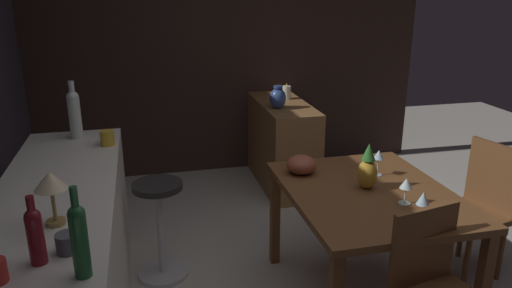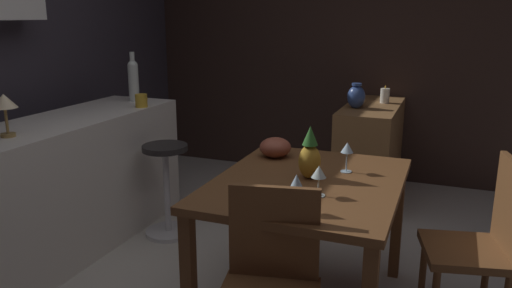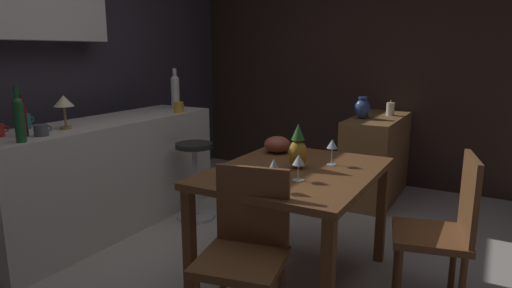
% 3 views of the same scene
% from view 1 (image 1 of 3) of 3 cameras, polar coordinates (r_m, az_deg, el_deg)
% --- Properties ---
extents(wall_side_right, '(0.10, 4.40, 2.60)m').
position_cam_1_polar(wall_side_right, '(4.94, -5.39, 11.48)').
color(wall_side_right, '#33231E').
rests_on(wall_side_right, ground_plane).
extents(dining_table, '(1.17, 0.93, 0.74)m').
position_cam_1_polar(dining_table, '(2.95, 13.01, -6.91)').
color(dining_table, brown).
rests_on(dining_table, ground_plane).
extents(kitchen_counter, '(2.10, 0.60, 0.90)m').
position_cam_1_polar(kitchen_counter, '(2.85, -21.54, -13.34)').
color(kitchen_counter, silver).
rests_on(kitchen_counter, ground_plane).
extents(sideboard_cabinet, '(1.10, 0.44, 0.82)m').
position_cam_1_polar(sideboard_cabinet, '(4.69, 3.06, 0.02)').
color(sideboard_cabinet, olive).
rests_on(sideboard_cabinet, ground_plane).
extents(chair_by_doorway, '(0.48, 0.48, 0.91)m').
position_cam_1_polar(chair_by_doorway, '(3.54, 24.54, -6.63)').
color(chair_by_doorway, brown).
rests_on(chair_by_doorway, ground_plane).
extents(bar_stool, '(0.34, 0.34, 0.68)m').
position_cam_1_polar(bar_stool, '(3.30, -11.19, -9.58)').
color(bar_stool, '#262323').
rests_on(bar_stool, ground_plane).
extents(wine_glass_left, '(0.07, 0.07, 0.17)m').
position_cam_1_polar(wine_glass_left, '(2.56, 19.02, -6.28)').
color(wine_glass_left, silver).
rests_on(wine_glass_left, dining_table).
extents(wine_glass_right, '(0.07, 0.07, 0.15)m').
position_cam_1_polar(wine_glass_right, '(2.76, 17.23, -4.59)').
color(wine_glass_right, silver).
rests_on(wine_glass_right, dining_table).
extents(wine_glass_center, '(0.07, 0.07, 0.17)m').
position_cam_1_polar(wine_glass_center, '(3.11, 14.22, -1.36)').
color(wine_glass_center, silver).
rests_on(wine_glass_center, dining_table).
extents(pineapple_centerpiece, '(0.12, 0.12, 0.28)m').
position_cam_1_polar(pineapple_centerpiece, '(2.90, 12.97, -2.91)').
color(pineapple_centerpiece, gold).
rests_on(pineapple_centerpiece, dining_table).
extents(fruit_bowl, '(0.19, 0.19, 0.12)m').
position_cam_1_polar(fruit_bowl, '(3.08, 5.34, -2.42)').
color(fruit_bowl, '#9E4C38').
rests_on(fruit_bowl, dining_table).
extents(wine_bottle_green, '(0.06, 0.06, 0.34)m').
position_cam_1_polar(wine_bottle_green, '(1.81, -20.06, -10.26)').
color(wine_bottle_green, '#1E592D').
rests_on(wine_bottle_green, kitchen_counter).
extents(wine_bottle_clear, '(0.08, 0.08, 0.39)m').
position_cam_1_polar(wine_bottle_clear, '(3.43, -20.56, 3.55)').
color(wine_bottle_clear, silver).
rests_on(wine_bottle_clear, kitchen_counter).
extents(wine_bottle_ruby, '(0.06, 0.06, 0.27)m').
position_cam_1_polar(wine_bottle_ruby, '(1.97, -24.53, -9.50)').
color(wine_bottle_ruby, maroon).
rests_on(wine_bottle_ruby, kitchen_counter).
extents(cup_slate, '(0.12, 0.09, 0.08)m').
position_cam_1_polar(cup_slate, '(2.04, -21.26, -10.73)').
color(cup_slate, '#515660').
rests_on(cup_slate, kitchen_counter).
extents(cup_mustard, '(0.12, 0.09, 0.10)m').
position_cam_1_polar(cup_mustard, '(3.24, -17.08, 0.69)').
color(cup_mustard, gold).
rests_on(cup_mustard, kitchen_counter).
extents(counter_lamp, '(0.14, 0.14, 0.24)m').
position_cam_1_polar(counter_lamp, '(2.21, -22.98, -4.37)').
color(counter_lamp, '#A58447').
rests_on(counter_lamp, kitchen_counter).
extents(pillar_candle_tall, '(0.08, 0.08, 0.15)m').
position_cam_1_polar(pillar_candle_tall, '(4.72, 3.61, 6.07)').
color(pillar_candle_tall, white).
rests_on(pillar_candle_tall, sideboard_cabinet).
extents(vase_ceramic_blue, '(0.15, 0.15, 0.21)m').
position_cam_1_polar(vase_ceramic_blue, '(4.34, 2.58, 5.44)').
color(vase_ceramic_blue, '#334C8C').
rests_on(vase_ceramic_blue, sideboard_cabinet).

